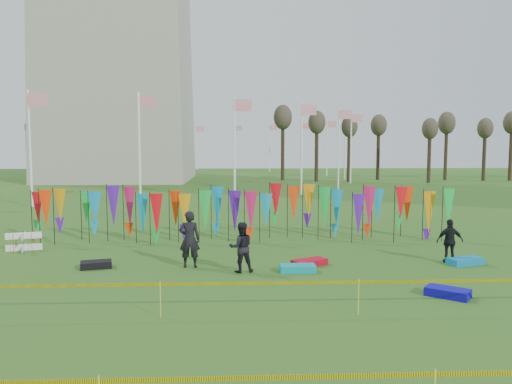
{
  "coord_description": "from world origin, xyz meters",
  "views": [
    {
      "loc": [
        -0.0,
        -14.86,
        4.16
      ],
      "look_at": [
        0.89,
        6.0,
        2.25
      ],
      "focal_mm": 35.0,
      "sensor_mm": 36.0,
      "label": 1
    }
  ],
  "objects_px": {
    "kite_bag_turquoise": "(298,268)",
    "kite_bag_blue": "(448,292)",
    "kite_bag_black": "(96,265)",
    "person_mid": "(241,247)",
    "person_right": "(450,241)",
    "kite_bag_teal": "(465,261)",
    "person_left": "(189,239)",
    "box_kite": "(24,242)",
    "kite_bag_red": "(309,262)"
  },
  "relations": [
    {
      "from": "kite_bag_turquoise",
      "to": "kite_bag_blue",
      "type": "bearing_deg",
      "value": -37.48
    },
    {
      "from": "kite_bag_turquoise",
      "to": "kite_bag_black",
      "type": "relative_size",
      "value": 1.15
    },
    {
      "from": "kite_bag_turquoise",
      "to": "kite_bag_black",
      "type": "distance_m",
      "value": 6.91
    },
    {
      "from": "person_mid",
      "to": "kite_bag_turquoise",
      "type": "height_order",
      "value": "person_mid"
    },
    {
      "from": "person_mid",
      "to": "person_right",
      "type": "relative_size",
      "value": 1.06
    },
    {
      "from": "kite_bag_teal",
      "to": "person_left",
      "type": "bearing_deg",
      "value": -180.0
    },
    {
      "from": "box_kite",
      "to": "kite_bag_red",
      "type": "height_order",
      "value": "box_kite"
    },
    {
      "from": "person_right",
      "to": "box_kite",
      "type": "bearing_deg",
      "value": -2.44
    },
    {
      "from": "kite_bag_turquoise",
      "to": "person_mid",
      "type": "bearing_deg",
      "value": 178.17
    },
    {
      "from": "person_right",
      "to": "kite_bag_red",
      "type": "xyz_separation_m",
      "value": [
        -5.08,
        -0.22,
        -0.67
      ]
    },
    {
      "from": "person_left",
      "to": "kite_bag_red",
      "type": "relative_size",
      "value": 1.59
    },
    {
      "from": "kite_bag_blue",
      "to": "kite_bag_red",
      "type": "height_order",
      "value": "kite_bag_blue"
    },
    {
      "from": "kite_bag_blue",
      "to": "kite_bag_black",
      "type": "relative_size",
      "value": 1.12
    },
    {
      "from": "kite_bag_turquoise",
      "to": "box_kite",
      "type": "bearing_deg",
      "value": 160.22
    },
    {
      "from": "box_kite",
      "to": "kite_bag_turquoise",
      "type": "bearing_deg",
      "value": -19.78
    },
    {
      "from": "kite_bag_red",
      "to": "person_right",
      "type": "bearing_deg",
      "value": 2.45
    },
    {
      "from": "person_right",
      "to": "person_mid",
      "type": "bearing_deg",
      "value": 14.75
    },
    {
      "from": "kite_bag_red",
      "to": "kite_bag_teal",
      "type": "height_order",
      "value": "kite_bag_teal"
    },
    {
      "from": "kite_bag_black",
      "to": "kite_bag_blue",
      "type": "bearing_deg",
      "value": -19.39
    },
    {
      "from": "person_mid",
      "to": "kite_bag_black",
      "type": "bearing_deg",
      "value": -17.27
    },
    {
      "from": "person_mid",
      "to": "kite_bag_red",
      "type": "xyz_separation_m",
      "value": [
        2.4,
        0.78,
        -0.72
      ]
    },
    {
      "from": "person_right",
      "to": "kite_bag_red",
      "type": "bearing_deg",
      "value": 9.58
    },
    {
      "from": "person_right",
      "to": "kite_bag_black",
      "type": "xyz_separation_m",
      "value": [
        -12.46,
        -0.23,
        -0.67
      ]
    },
    {
      "from": "person_mid",
      "to": "kite_bag_blue",
      "type": "relative_size",
      "value": 1.45
    },
    {
      "from": "person_mid",
      "to": "kite_bag_teal",
      "type": "distance_m",
      "value": 8.01
    },
    {
      "from": "person_left",
      "to": "box_kite",
      "type": "bearing_deg",
      "value": -23.35
    },
    {
      "from": "kite_bag_black",
      "to": "box_kite",
      "type": "bearing_deg",
      "value": 141.05
    },
    {
      "from": "box_kite",
      "to": "kite_bag_blue",
      "type": "xyz_separation_m",
      "value": [
        14.33,
        -6.71,
        -0.26
      ]
    },
    {
      "from": "box_kite",
      "to": "person_right",
      "type": "xyz_separation_m",
      "value": [
        16.11,
        -2.72,
        0.41
      ]
    },
    {
      "from": "person_mid",
      "to": "kite_bag_teal",
      "type": "relative_size",
      "value": 1.35
    },
    {
      "from": "kite_bag_blue",
      "to": "person_mid",
      "type": "bearing_deg",
      "value": 152.31
    },
    {
      "from": "kite_bag_red",
      "to": "kite_bag_blue",
      "type": "bearing_deg",
      "value": -48.83
    },
    {
      "from": "box_kite",
      "to": "kite_bag_blue",
      "type": "height_order",
      "value": "box_kite"
    },
    {
      "from": "kite_bag_teal",
      "to": "kite_bag_red",
      "type": "bearing_deg",
      "value": 179.52
    },
    {
      "from": "person_left",
      "to": "person_mid",
      "type": "distance_m",
      "value": 1.92
    },
    {
      "from": "kite_bag_turquoise",
      "to": "kite_bag_teal",
      "type": "relative_size",
      "value": 0.95
    },
    {
      "from": "person_left",
      "to": "kite_bag_black",
      "type": "relative_size",
      "value": 1.92
    },
    {
      "from": "person_right",
      "to": "kite_bag_blue",
      "type": "distance_m",
      "value": 4.42
    },
    {
      "from": "person_left",
      "to": "kite_bag_blue",
      "type": "distance_m",
      "value": 8.39
    },
    {
      "from": "person_mid",
      "to": "kite_bag_turquoise",
      "type": "xyz_separation_m",
      "value": [
        1.88,
        -0.06,
        -0.72
      ]
    },
    {
      "from": "person_mid",
      "to": "kite_bag_blue",
      "type": "distance_m",
      "value": 6.47
    },
    {
      "from": "box_kite",
      "to": "kite_bag_blue",
      "type": "distance_m",
      "value": 15.82
    },
    {
      "from": "person_mid",
      "to": "kite_bag_red",
      "type": "relative_size",
      "value": 1.35
    },
    {
      "from": "box_kite",
      "to": "kite_bag_teal",
      "type": "relative_size",
      "value": 0.62
    },
    {
      "from": "person_mid",
      "to": "box_kite",
      "type": "bearing_deg",
      "value": -31.81
    },
    {
      "from": "person_right",
      "to": "kite_bag_blue",
      "type": "xyz_separation_m",
      "value": [
        -1.79,
        -3.99,
        -0.67
      ]
    },
    {
      "from": "box_kite",
      "to": "person_right",
      "type": "relative_size",
      "value": 0.48
    },
    {
      "from": "person_right",
      "to": "kite_bag_teal",
      "type": "distance_m",
      "value": 0.85
    },
    {
      "from": "kite_bag_red",
      "to": "kite_bag_turquoise",
      "type": "bearing_deg",
      "value": -121.76
    },
    {
      "from": "kite_bag_black",
      "to": "person_mid",
      "type": "bearing_deg",
      "value": -8.76
    }
  ]
}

